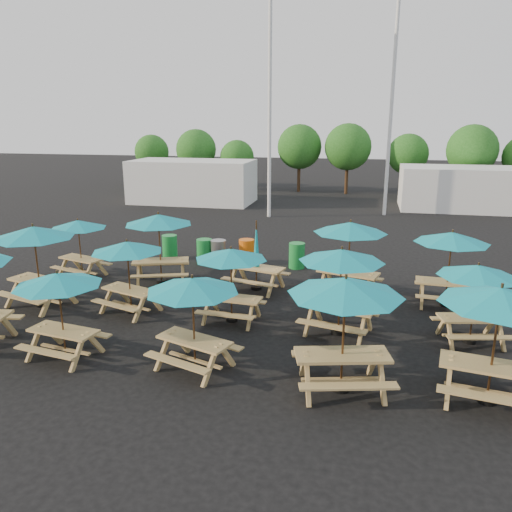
% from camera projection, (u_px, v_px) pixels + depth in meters
% --- Properties ---
extents(ground, '(120.00, 120.00, 0.00)m').
position_uv_depth(ground, '(245.00, 304.00, 15.14)').
color(ground, black).
rests_on(ground, ground).
extents(picnic_unit_1, '(2.86, 2.86, 2.45)m').
position_uv_depth(picnic_unit_1, '(34.00, 236.00, 14.41)').
color(picnic_unit_1, '#A57C49').
rests_on(picnic_unit_1, ground).
extents(picnic_unit_2, '(2.42, 2.42, 2.06)m').
position_uv_depth(picnic_unit_2, '(78.00, 227.00, 17.30)').
color(picnic_unit_2, '#A57C49').
rests_on(picnic_unit_2, ground).
extents(picnic_unit_3, '(2.26, 2.26, 2.09)m').
position_uv_depth(picnic_unit_3, '(58.00, 284.00, 11.25)').
color(picnic_unit_3, '#A57C49').
rests_on(picnic_unit_3, ground).
extents(picnic_unit_4, '(2.55, 2.55, 2.13)m').
position_uv_depth(picnic_unit_4, '(127.00, 250.00, 13.98)').
color(picnic_unit_4, '#A57C49').
rests_on(picnic_unit_4, ground).
extents(picnic_unit_5, '(2.88, 2.88, 2.40)m').
position_uv_depth(picnic_unit_5, '(159.00, 223.00, 16.54)').
color(picnic_unit_5, '#A57C49').
rests_on(picnic_unit_5, ground).
extents(picnic_unit_6, '(2.59, 2.59, 2.15)m').
position_uv_depth(picnic_unit_6, '(193.00, 289.00, 10.70)').
color(picnic_unit_6, '#A57C49').
rests_on(picnic_unit_6, ground).
extents(picnic_unit_7, '(2.12, 2.12, 2.09)m').
position_uv_depth(picnic_unit_7, '(231.00, 258.00, 13.37)').
color(picnic_unit_7, '#A57C49').
rests_on(picnic_unit_7, ground).
extents(picnic_unit_8, '(2.14, 1.97, 2.31)m').
position_uv_depth(picnic_unit_8, '(256.00, 261.00, 16.19)').
color(picnic_unit_8, '#A57C49').
rests_on(picnic_unit_8, ground).
extents(picnic_unit_9, '(2.80, 2.80, 2.44)m').
position_uv_depth(picnic_unit_9, '(345.00, 293.00, 9.76)').
color(picnic_unit_9, '#A57C49').
rests_on(picnic_unit_9, ground).
extents(picnic_unit_10, '(2.63, 2.63, 2.30)m').
position_uv_depth(picnic_unit_10, '(342.00, 260.00, 12.50)').
color(picnic_unit_10, '#A57C49').
rests_on(picnic_unit_10, ground).
extents(picnic_unit_11, '(2.81, 2.81, 2.39)m').
position_uv_depth(picnic_unit_11, '(350.00, 231.00, 15.29)').
color(picnic_unit_11, '#A57C49').
rests_on(picnic_unit_11, ground).
extents(picnic_unit_12, '(2.63, 2.63, 2.41)m').
position_uv_depth(picnic_unit_12, '(500.00, 302.00, 9.32)').
color(picnic_unit_12, '#A57C49').
rests_on(picnic_unit_12, ground).
extents(picnic_unit_13, '(2.29, 2.29, 2.04)m').
position_uv_depth(picnic_unit_13, '(478.00, 275.00, 12.03)').
color(picnic_unit_13, '#A57C49').
rests_on(picnic_unit_13, ground).
extents(picnic_unit_14, '(2.29, 2.29, 2.28)m').
position_uv_depth(picnic_unit_14, '(452.00, 241.00, 14.46)').
color(picnic_unit_14, '#A57C49').
rests_on(picnic_unit_14, ground).
extents(waste_bin_0, '(0.60, 0.60, 0.96)m').
position_uv_depth(waste_bin_0, '(170.00, 247.00, 19.93)').
color(waste_bin_0, '#188835').
rests_on(waste_bin_0, ground).
extents(waste_bin_1, '(0.60, 0.60, 0.96)m').
position_uv_depth(waste_bin_1, '(204.00, 251.00, 19.27)').
color(waste_bin_1, '#188835').
rests_on(waste_bin_1, ground).
extents(waste_bin_2, '(0.60, 0.60, 0.96)m').
position_uv_depth(waste_bin_2, '(218.00, 252.00, 19.13)').
color(waste_bin_2, gray).
rests_on(waste_bin_2, ground).
extents(waste_bin_3, '(0.60, 0.60, 0.96)m').
position_uv_depth(waste_bin_3, '(247.00, 252.00, 19.23)').
color(waste_bin_3, '#E05E0D').
rests_on(waste_bin_3, ground).
extents(waste_bin_4, '(0.60, 0.60, 0.96)m').
position_uv_depth(waste_bin_4, '(297.00, 256.00, 18.68)').
color(waste_bin_4, '#188835').
rests_on(waste_bin_4, ground).
extents(mast_0, '(0.20, 0.20, 12.00)m').
position_uv_depth(mast_0, '(270.00, 108.00, 27.16)').
color(mast_0, silver).
rests_on(mast_0, ground).
extents(mast_1, '(0.20, 0.20, 12.00)m').
position_uv_depth(mast_1, '(391.00, 108.00, 27.68)').
color(mast_1, silver).
rests_on(mast_1, ground).
extents(event_tent_0, '(8.00, 4.00, 2.80)m').
position_uv_depth(event_tent_0, '(193.00, 181.00, 33.39)').
color(event_tent_0, silver).
rests_on(event_tent_0, ground).
extents(event_tent_1, '(7.00, 4.00, 2.60)m').
position_uv_depth(event_tent_1, '(459.00, 188.00, 30.81)').
color(event_tent_1, silver).
rests_on(event_tent_1, ground).
extents(tree_0, '(2.80, 2.80, 4.24)m').
position_uv_depth(tree_0, '(152.00, 152.00, 41.10)').
color(tree_0, '#382314').
rests_on(tree_0, ground).
extents(tree_1, '(3.11, 3.11, 4.72)m').
position_uv_depth(tree_1, '(196.00, 150.00, 38.85)').
color(tree_1, '#382314').
rests_on(tree_1, ground).
extents(tree_2, '(2.59, 2.59, 3.93)m').
position_uv_depth(tree_2, '(237.00, 157.00, 38.05)').
color(tree_2, '#382314').
rests_on(tree_2, ground).
extents(tree_3, '(3.36, 3.36, 5.09)m').
position_uv_depth(tree_3, '(299.00, 147.00, 37.88)').
color(tree_3, '#382314').
rests_on(tree_3, ground).
extents(tree_4, '(3.41, 3.41, 5.17)m').
position_uv_depth(tree_4, '(348.00, 147.00, 36.67)').
color(tree_4, '#382314').
rests_on(tree_4, ground).
extents(tree_5, '(2.94, 2.94, 4.45)m').
position_uv_depth(tree_5, '(408.00, 154.00, 36.29)').
color(tree_5, '#382314').
rests_on(tree_5, ground).
extents(tree_6, '(3.38, 3.38, 5.13)m').
position_uv_depth(tree_6, '(472.00, 150.00, 33.66)').
color(tree_6, '#382314').
rests_on(tree_6, ground).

